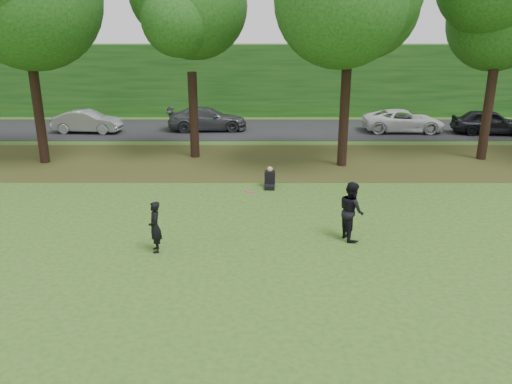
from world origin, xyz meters
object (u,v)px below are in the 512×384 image
at_px(player_right, 351,211).
at_px(frisbee, 249,192).
at_px(seated_person, 270,180).
at_px(player_left, 155,227).

height_order(player_right, frisbee, player_right).
bearing_deg(frisbee, seated_person, 82.73).
xyz_separation_m(player_left, seated_person, (3.39, 6.07, -0.43)).
bearing_deg(player_right, frisbee, 87.47).
distance_m(player_left, player_right, 5.76).
bearing_deg(frisbee, player_left, -173.45).
distance_m(player_right, seated_person, 5.67).
height_order(player_left, seated_person, player_left).
xyz_separation_m(player_left, player_right, (5.69, 0.92, 0.15)).
bearing_deg(player_right, seated_person, 10.07).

